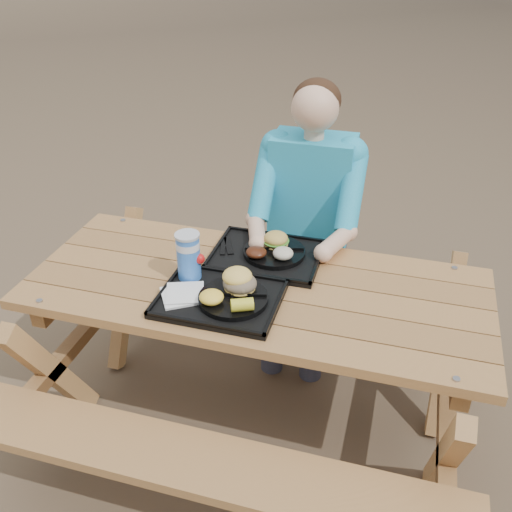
# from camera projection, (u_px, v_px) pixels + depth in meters

# --- Properties ---
(ground) EXTENTS (60.00, 60.00, 0.00)m
(ground) POSITION_uv_depth(u_px,v_px,m) (256.00, 418.00, 2.63)
(ground) COLOR #999999
(ground) RESTS_ON ground
(picnic_table) EXTENTS (1.80, 1.49, 0.75)m
(picnic_table) POSITION_uv_depth(u_px,v_px,m) (256.00, 357.00, 2.43)
(picnic_table) COLOR #999999
(picnic_table) RESTS_ON ground
(tray_near) EXTENTS (0.45, 0.35, 0.02)m
(tray_near) POSITION_uv_depth(u_px,v_px,m) (220.00, 300.00, 2.13)
(tray_near) COLOR black
(tray_near) RESTS_ON picnic_table
(tray_far) EXTENTS (0.45, 0.35, 0.02)m
(tray_far) POSITION_uv_depth(u_px,v_px,m) (267.00, 256.00, 2.40)
(tray_far) COLOR black
(tray_far) RESTS_ON picnic_table
(plate_near) EXTENTS (0.26, 0.26, 0.02)m
(plate_near) POSITION_uv_depth(u_px,v_px,m) (233.00, 298.00, 2.10)
(plate_near) COLOR black
(plate_near) RESTS_ON tray_near
(plate_far) EXTENTS (0.26, 0.26, 0.02)m
(plate_far) POSITION_uv_depth(u_px,v_px,m) (274.00, 252.00, 2.39)
(plate_far) COLOR black
(plate_far) RESTS_ON tray_far
(napkin_stack) EXTENTS (0.20, 0.20, 0.02)m
(napkin_stack) POSITION_uv_depth(u_px,v_px,m) (182.00, 295.00, 2.13)
(napkin_stack) COLOR white
(napkin_stack) RESTS_ON tray_near
(soda_cup) EXTENTS (0.09, 0.09, 0.18)m
(soda_cup) POSITION_uv_depth(u_px,v_px,m) (189.00, 257.00, 2.20)
(soda_cup) COLOR blue
(soda_cup) RESTS_ON tray_near
(condiment_bbq) EXTENTS (0.05, 0.05, 0.03)m
(condiment_bbq) POSITION_uv_depth(u_px,v_px,m) (232.00, 277.00, 2.21)
(condiment_bbq) COLOR black
(condiment_bbq) RESTS_ON tray_near
(condiment_mustard) EXTENTS (0.06, 0.06, 0.03)m
(condiment_mustard) POSITION_uv_depth(u_px,v_px,m) (243.00, 278.00, 2.21)
(condiment_mustard) COLOR yellow
(condiment_mustard) RESTS_ON tray_near
(sandwich) EXTENTS (0.12, 0.12, 0.12)m
(sandwich) POSITION_uv_depth(u_px,v_px,m) (240.00, 275.00, 2.11)
(sandwich) COLOR #F8C957
(sandwich) RESTS_ON plate_near
(mac_cheese) EXTENTS (0.09, 0.09, 0.04)m
(mac_cheese) POSITION_uv_depth(u_px,v_px,m) (211.00, 297.00, 2.05)
(mac_cheese) COLOR yellow
(mac_cheese) RESTS_ON plate_near
(corn_cob) EXTENTS (0.11, 0.11, 0.05)m
(corn_cob) POSITION_uv_depth(u_px,v_px,m) (242.00, 305.00, 2.01)
(corn_cob) COLOR yellow
(corn_cob) RESTS_ON plate_near
(cutlery_far) EXTENTS (0.09, 0.14, 0.01)m
(cutlery_far) POSITION_uv_depth(u_px,v_px,m) (229.00, 245.00, 2.45)
(cutlery_far) COLOR black
(cutlery_far) RESTS_ON tray_far
(burger) EXTENTS (0.10, 0.10, 0.09)m
(burger) POSITION_uv_depth(u_px,v_px,m) (276.00, 236.00, 2.39)
(burger) COLOR gold
(burger) RESTS_ON plate_far
(baked_beans) EXTENTS (0.09, 0.09, 0.04)m
(baked_beans) POSITION_uv_depth(u_px,v_px,m) (256.00, 252.00, 2.33)
(baked_beans) COLOR #461D0E
(baked_beans) RESTS_ON plate_far
(potato_salad) EXTENTS (0.08, 0.08, 0.05)m
(potato_salad) POSITION_uv_depth(u_px,v_px,m) (283.00, 253.00, 2.31)
(potato_salad) COLOR beige
(potato_salad) RESTS_ON plate_far
(diner) EXTENTS (0.48, 0.84, 1.28)m
(diner) POSITION_uv_depth(u_px,v_px,m) (309.00, 233.00, 2.81)
(diner) COLOR teal
(diner) RESTS_ON ground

